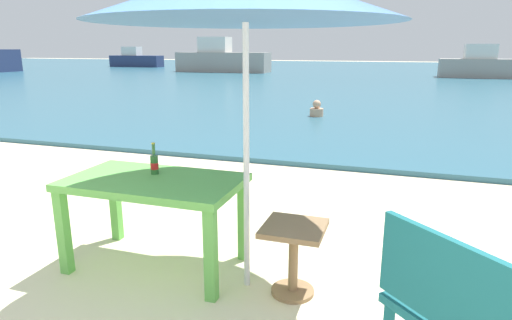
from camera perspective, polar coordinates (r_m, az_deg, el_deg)
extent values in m
cube|color=#2D6075|center=(31.39, 16.65, 10.73)|extent=(120.00, 50.00, 0.08)
cube|color=#60B24C|center=(3.60, -13.21, -2.83)|extent=(1.40, 0.80, 0.06)
cube|color=#60B24C|center=(3.84, -23.83, -8.62)|extent=(0.08, 0.08, 0.70)
cube|color=#60B24C|center=(3.18, -5.92, -12.30)|extent=(0.08, 0.08, 0.70)
cube|color=#60B24C|center=(4.33, -17.87, -5.50)|extent=(0.08, 0.08, 0.70)
cube|color=#60B24C|center=(3.75, -1.65, -7.89)|extent=(0.08, 0.08, 0.70)
cylinder|color=#2D662D|center=(3.70, -13.11, -0.63)|extent=(0.06, 0.06, 0.16)
cone|color=#2D662D|center=(3.68, -13.18, 0.54)|extent=(0.06, 0.06, 0.03)
cylinder|color=#2D662D|center=(3.67, -13.23, 1.41)|extent=(0.03, 0.03, 0.09)
cylinder|color=red|center=(3.70, -13.11, -0.74)|extent=(0.07, 0.07, 0.05)
cylinder|color=gold|center=(3.66, -13.28, 2.13)|extent=(0.03, 0.03, 0.01)
cylinder|color=silver|center=(3.10, -1.28, 2.79)|extent=(0.04, 0.04, 2.30)
cube|color=olive|center=(3.18, 4.98, -8.85)|extent=(0.44, 0.44, 0.04)
cylinder|color=olive|center=(3.30, 4.88, -13.16)|extent=(0.07, 0.07, 0.50)
cylinder|color=olive|center=(3.41, 4.79, -16.66)|extent=(0.32, 0.32, 0.03)
cube|color=#196066|center=(2.15, 28.01, -16.54)|extent=(0.89, 0.87, 0.44)
cylinder|color=tan|center=(11.25, 7.90, 6.19)|extent=(0.34, 0.34, 0.20)
sphere|color=tan|center=(11.23, 7.94, 7.23)|extent=(0.21, 0.21, 0.21)
cube|color=navy|center=(41.57, -15.32, 12.34)|extent=(4.82, 1.32, 0.99)
cube|color=silver|center=(41.80, -15.92, 13.51)|extent=(1.53, 0.99, 0.77)
cube|color=gray|center=(31.77, -4.33, 12.61)|extent=(6.62, 1.81, 1.35)
cube|color=silver|center=(31.99, -5.40, 14.76)|extent=(2.11, 1.35, 1.05)
cube|color=gray|center=(28.67, 27.98, 10.51)|extent=(5.18, 1.41, 1.06)
cube|color=silver|center=(28.57, 27.26, 12.49)|extent=(1.65, 1.06, 0.82)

